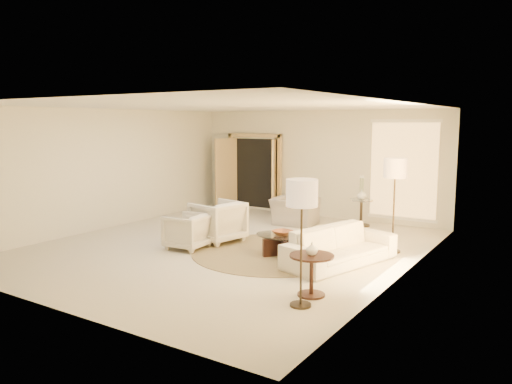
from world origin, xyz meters
The scene contains 18 objects.
room centered at (0.00, 0.00, 1.40)m, with size 7.04×8.04×2.83m.
windows_right centered at (3.45, 0.10, 1.35)m, with size 0.10×6.40×2.40m, color #FFC366, non-canonical shape.
window_back_corner centered at (2.30, 3.95, 1.35)m, with size 1.70×0.10×2.40m, color #FFC366, non-canonical shape.
curtains_right centered at (3.40, 1.00, 1.30)m, with size 0.06×5.20×2.60m, color tan, non-canonical shape.
french_doors centered at (-1.90, 3.82, 1.07)m, with size 1.95×0.66×2.16m.
area_rug centered at (1.00, 0.11, 0.01)m, with size 3.17×3.17×0.01m, color #433722.
sofa centered at (2.38, 0.07, 0.33)m, with size 2.23×0.87×0.65m, color beige.
armchair_left centered at (-0.46, 0.25, 0.47)m, with size 0.92×0.86×0.94m, color beige.
armchair_right centered at (-0.61, -0.54, 0.38)m, with size 0.75×0.70×0.77m, color beige.
accent_chair centered at (0.08, 2.65, 0.44)m, with size 1.02×0.66×0.89m, color gray.
coffee_table centered at (1.24, 0.02, 0.25)m, with size 1.09×1.09×0.39m.
end_table centered at (2.68, -1.66, 0.42)m, with size 0.64×0.64×0.61m.
side_table centered at (1.49, 3.40, 0.39)m, with size 0.56×0.56×0.65m.
floor_lamp_near centered at (2.90, 1.39, 1.55)m, with size 0.44×0.44×1.82m.
floor_lamp_far centered at (2.74, -2.11, 1.48)m, with size 0.42×0.42×1.74m.
bowl centered at (1.24, 0.02, 0.44)m, with size 0.37×0.37×0.09m, color brown.
end_vase centered at (2.68, -1.66, 0.69)m, with size 0.17×0.17×0.18m, color white.
side_vase centered at (1.49, 3.40, 0.77)m, with size 0.23×0.23×0.24m, color white.
Camera 1 is at (5.77, -7.93, 2.49)m, focal length 35.00 mm.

